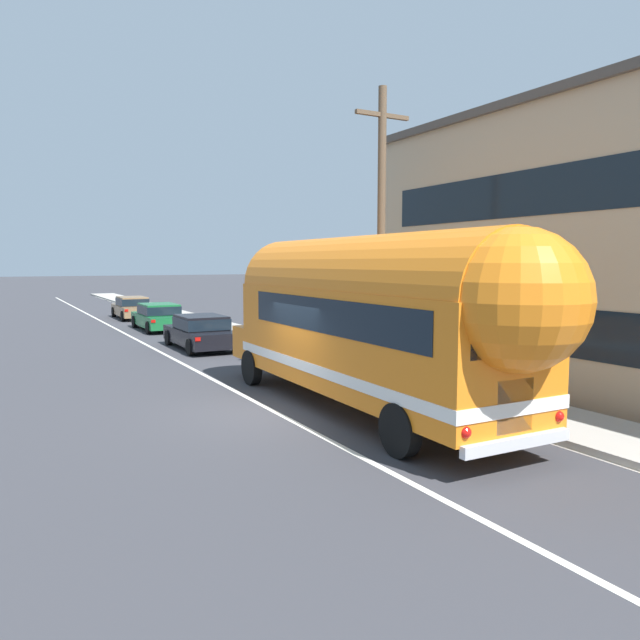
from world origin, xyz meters
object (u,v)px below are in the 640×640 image
object	(u,v)px
painted_bus	(374,316)
car_lead	(201,331)
utility_pole	(381,231)
car_second	(159,316)
car_third	(132,307)

from	to	relation	value
painted_bus	car_lead	xyz separation A→B (m)	(-0.14, 12.25, -1.56)
utility_pole	painted_bus	size ratio (longest dim) A/B	0.72
car_second	painted_bus	bearing A→B (deg)	-90.14
painted_bus	car_second	size ratio (longest dim) A/B	2.44
painted_bus	car_third	xyz separation A→B (m)	(0.15, 26.98, -1.56)
painted_bus	car_third	size ratio (longest dim) A/B	2.48
car_third	painted_bus	bearing A→B (deg)	-90.33
car_second	utility_pole	bearing A→B (deg)	-81.60
utility_pole	car_second	size ratio (longest dim) A/B	1.76
utility_pole	car_lead	world-z (taller)	utility_pole
car_lead	car_second	bearing A→B (deg)	88.59
utility_pole	car_second	distance (m)	17.12
painted_bus	car_second	bearing A→B (deg)	89.86
car_lead	car_third	world-z (taller)	same
car_lead	car_third	distance (m)	14.73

